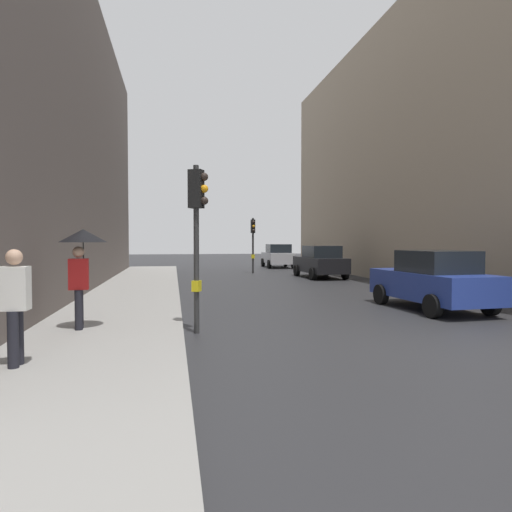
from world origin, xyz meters
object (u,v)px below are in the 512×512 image
traffic_light_near_right (197,218)px  traffic_light_far_median (253,235)px  car_silver_hatchback (278,256)px  pedestrian_with_umbrella (82,251)px  pedestrian_with_black_backpack (12,300)px  car_dark_suv (320,262)px  car_blue_van (433,280)px

traffic_light_near_right → traffic_light_far_median: 18.29m
traffic_light_near_right → car_silver_hatchback: traffic_light_near_right is taller
car_silver_hatchback → pedestrian_with_umbrella: pedestrian_with_umbrella is taller
pedestrian_with_black_backpack → car_dark_suv: bearing=58.0°
car_silver_hatchback → car_dark_suv: same height
car_blue_van → pedestrian_with_umbrella: (-9.49, -2.06, 0.96)m
pedestrian_with_umbrella → pedestrian_with_black_backpack: 2.98m
pedestrian_with_black_backpack → traffic_light_near_right: bearing=43.2°
traffic_light_far_median → pedestrian_with_umbrella: size_ratio=1.61×
car_dark_suv → pedestrian_with_umbrella: 16.87m
car_silver_hatchback → pedestrian_with_umbrella: (-9.72, -23.31, 0.96)m
pedestrian_with_black_backpack → car_blue_van: bearing=26.3°
car_silver_hatchback → car_dark_suv: size_ratio=0.99×
pedestrian_with_umbrella → pedestrian_with_black_backpack: size_ratio=1.21×
car_dark_suv → pedestrian_with_umbrella: pedestrian_with_umbrella is taller
car_blue_van → pedestrian_with_black_backpack: size_ratio=2.43×
traffic_light_far_median → traffic_light_near_right: bearing=-103.8°
car_blue_van → traffic_light_far_median: bearing=99.7°
car_blue_van → car_dark_suv: bearing=88.1°
car_silver_hatchback → car_blue_van: bearing=-90.6°
car_dark_suv → pedestrian_with_umbrella: (-9.86, -13.65, 0.96)m
traffic_light_near_right → pedestrian_with_umbrella: (-2.45, 0.12, -0.72)m
traffic_light_far_median → car_silver_hatchback: 6.54m
car_silver_hatchback → pedestrian_with_umbrella: 25.27m
car_dark_suv → traffic_light_near_right: bearing=-118.3°
car_silver_hatchback → car_dark_suv: bearing=-89.1°
traffic_light_near_right → pedestrian_with_black_backpack: (-2.92, -2.74, -1.40)m
traffic_light_far_median → pedestrian_with_umbrella: bearing=-111.1°
traffic_light_near_right → pedestrian_with_umbrella: size_ratio=1.73×
pedestrian_with_umbrella → pedestrian_with_black_backpack: bearing=-99.4°
traffic_light_near_right → car_blue_van: size_ratio=0.86×
car_blue_van → car_silver_hatchback: bearing=89.4°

